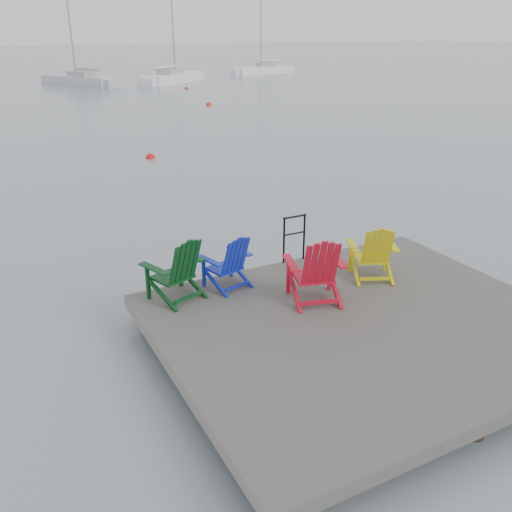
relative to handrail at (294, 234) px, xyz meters
name	(u,v)px	position (x,y,z in m)	size (l,w,h in m)	color
ground	(361,348)	(-0.25, -2.45, -1.04)	(400.00, 400.00, 0.00)	slate
dock	(363,329)	(-0.25, -2.45, -0.69)	(6.00, 5.00, 1.40)	#2B2926
handrail	(294,234)	(0.00, 0.00, 0.00)	(0.48, 0.04, 0.90)	black
chair_green	(177,268)	(-2.48, -0.48, 0.00)	(1.02, 0.97, 1.07)	#0A3714
chair_blue	(229,261)	(-1.57, -0.47, -0.06)	(0.88, 0.83, 0.95)	#1023AB
chair_red	(316,269)	(-0.56, -1.59, 0.03)	(1.06, 1.01, 1.13)	red
chair_yellow	(374,252)	(0.80, -1.33, -0.03)	(0.99, 0.95, 1.02)	#CCBD0B
sailboat_near	(80,81)	(4.48, 44.04, -0.69)	(5.60, 7.72, 10.78)	#BABBBF
sailboat_mid	(173,78)	(12.88, 43.06, -0.69)	(7.82, 6.97, 11.53)	white
sailboat_far	(264,71)	(25.63, 48.71, -0.69)	(7.02, 2.63, 9.66)	white
buoy_a	(151,158)	(0.97, 12.18, -1.04)	(0.37, 0.37, 0.37)	red
buoy_c	(209,105)	(9.25, 25.91, -1.04)	(0.41, 0.41, 0.41)	red
buoy_d	(187,89)	(11.81, 36.76, -1.04)	(0.35, 0.35, 0.35)	red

